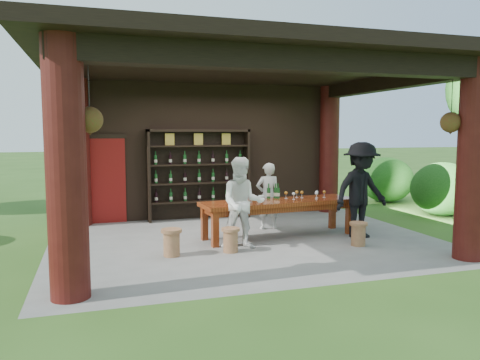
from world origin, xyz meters
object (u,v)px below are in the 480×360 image
object	(u,v)px
stool_near_left	(231,239)
stool_near_right	(358,233)
wine_shelf	(199,174)
napkin_basket	(244,199)
tasting_table	(279,206)
guest_woman	(243,203)
guest_man	(361,190)
host	(268,196)
stool_far_left	(172,242)

from	to	relation	value
stool_near_left	stool_near_right	world-z (taller)	stool_near_right
wine_shelf	napkin_basket	size ratio (longest dim) A/B	9.54
tasting_table	guest_woman	size ratio (longest dim) A/B	1.96
wine_shelf	guest_man	size ratio (longest dim) A/B	1.29
stool_near_right	guest_man	xyz separation A→B (m)	(0.39, 0.58, 0.73)
host	guest_man	xyz separation A→B (m)	(1.47, -1.37, 0.23)
tasting_table	stool_near_right	xyz separation A→B (m)	(1.14, -1.12, -0.40)
wine_shelf	stool_near_left	world-z (taller)	wine_shelf
wine_shelf	tasting_table	size ratio (longest dim) A/B	0.76
guest_man	napkin_basket	xyz separation A→B (m)	(-2.31, 0.43, -0.14)
tasting_table	stool_near_left	bearing A→B (deg)	-145.56
stool_far_left	napkin_basket	distance (m)	1.79
tasting_table	guest_man	xyz separation A→B (m)	(1.54, -0.55, 0.33)
guest_woman	guest_man	bearing A→B (deg)	14.41
wine_shelf	guest_man	xyz separation A→B (m)	(2.66, -2.93, -0.14)
stool_near_right	guest_woman	size ratio (longest dim) A/B	0.26
tasting_table	guest_man	world-z (taller)	guest_man
napkin_basket	stool_near_left	bearing A→B (deg)	-123.55
stool_near_right	napkin_basket	xyz separation A→B (m)	(-1.92, 1.00, 0.59)
host	stool_far_left	bearing A→B (deg)	38.49
tasting_table	guest_woman	world-z (taller)	guest_woman
wine_shelf	stool_near_left	distance (m)	3.37
stool_near_left	host	size ratio (longest dim) A/B	0.30
host	stool_near_left	bearing A→B (deg)	55.41
stool_far_left	guest_man	xyz separation A→B (m)	(3.85, 0.28, 0.71)
wine_shelf	stool_far_left	bearing A→B (deg)	-110.36
guest_woman	host	bearing A→B (deg)	66.27
stool_far_left	guest_man	bearing A→B (deg)	4.20
tasting_table	napkin_basket	size ratio (longest dim) A/B	12.57
stool_near_right	wine_shelf	bearing A→B (deg)	122.88
stool_near_right	guest_woman	distance (m)	2.26
wine_shelf	guest_man	world-z (taller)	wine_shelf
wine_shelf	tasting_table	distance (m)	2.67
stool_near_left	guest_woman	world-z (taller)	guest_woman
stool_near_left	tasting_table	bearing A→B (deg)	34.44
guest_woman	guest_man	xyz separation A→B (m)	(2.53, 0.13, 0.13)
wine_shelf	tasting_table	xyz separation A→B (m)	(1.12, -2.38, -0.46)
stool_near_right	napkin_basket	bearing A→B (deg)	152.36
stool_near_left	stool_near_right	xyz separation A→B (m)	(2.42, -0.25, 0.00)
stool_near_right	host	size ratio (longest dim) A/B	0.30
host	wine_shelf	bearing A→B (deg)	-48.92
napkin_basket	stool_far_left	bearing A→B (deg)	-155.28
stool_near_left	stool_far_left	world-z (taller)	stool_far_left
stool_near_right	host	distance (m)	2.28
wine_shelf	napkin_basket	world-z (taller)	wine_shelf
stool_near_right	host	bearing A→B (deg)	118.99
host	guest_man	bearing A→B (deg)	140.92
wine_shelf	guest_man	distance (m)	3.96
guest_woman	napkin_basket	size ratio (longest dim) A/B	6.43
host	napkin_basket	bearing A→B (deg)	51.95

